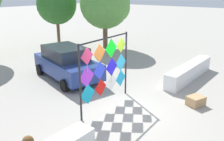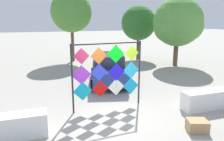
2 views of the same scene
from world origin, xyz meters
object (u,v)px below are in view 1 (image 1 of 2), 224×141
at_px(kite_display_rack, 106,67).
at_px(parked_car, 67,63).
at_px(tree_broadleaf, 57,4).
at_px(tree_palm_like, 106,5).
at_px(cardboard_box_large, 196,101).

bearing_deg(kite_display_rack, parked_car, 71.89).
height_order(kite_display_rack, tree_broadleaf, tree_broadleaf).
bearing_deg(tree_palm_like, parked_car, -156.09).
xyz_separation_m(parked_car, tree_palm_like, (6.53, 2.89, 2.43)).
xyz_separation_m(parked_car, tree_broadleaf, (4.91, 6.48, 2.45)).
xyz_separation_m(kite_display_rack, tree_broadleaf, (6.06, 10.00, 1.71)).
height_order(kite_display_rack, parked_car, kite_display_rack).
distance_m(parked_car, cardboard_box_large, 6.36).
relative_size(tree_broadleaf, tree_palm_like, 0.91).
distance_m(cardboard_box_large, tree_broadleaf, 13.66).
bearing_deg(kite_display_rack, tree_palm_like, 39.87).
distance_m(kite_display_rack, tree_broadleaf, 11.82).
bearing_deg(tree_broadleaf, parked_car, -127.11).
bearing_deg(parked_car, kite_display_rack, -108.11).
bearing_deg(tree_palm_like, tree_broadleaf, 114.32).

